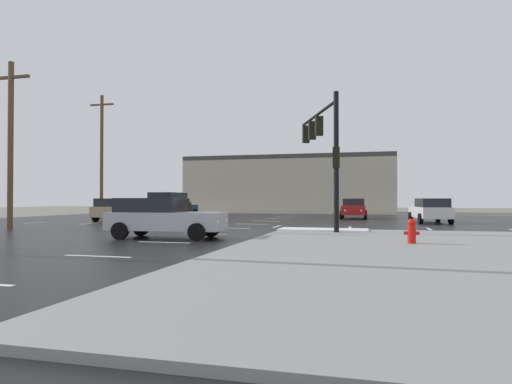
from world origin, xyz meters
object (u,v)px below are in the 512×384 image
Objects in this scene: sedan_silver at (163,217)px; sedan_red at (354,208)px; utility_pole_far at (102,154)px; sedan_tan at (118,209)px; suv_black at (168,205)px; traffic_signal_mast at (323,140)px; fire_hydrant at (412,231)px; utility_pole_mid at (11,141)px; sedan_white at (430,210)px; sedan_navy at (177,207)px.

sedan_red is at bearing 68.73° from sedan_silver.
utility_pole_far is (-14.54, 17.84, 4.62)m from sedan_silver.
suv_black is (2.35, 3.05, 0.24)m from sedan_tan.
sedan_tan is at bearing -48.56° from utility_pole_far.
traffic_signal_mast reaches higher than suv_black.
fire_hydrant is 19.99m from utility_pole_mid.
sedan_tan is 9.66m from utility_pole_mid.
suv_black reaches higher than sedan_white.
sedan_silver reaches higher than fire_hydrant.
sedan_navy is at bearing 19.13° from utility_pole_far.
traffic_signal_mast reaches higher than fire_hydrant.
sedan_navy is 15.01m from sedan_red.
sedan_red is at bearing 6.75° from utility_pole_far.
utility_pole_mid reaches higher than fire_hydrant.
suv_black reaches higher than sedan_tan.
sedan_silver is at bearing -142.99° from sedan_tan.
sedan_silver is (9.21, -11.80, 0.00)m from sedan_tan.
sedan_white is 26.77m from utility_pole_far.
sedan_tan is 0.93× the size of suv_black.
sedan_tan is 0.43× the size of utility_pole_far.
utility_pole_mid reaches higher than sedan_silver.
sedan_silver is (6.86, -14.85, -0.24)m from suv_black.
utility_pole_far is at bearing 40.49° from sedan_tan.
sedan_navy is 0.53× the size of utility_pole_mid.
sedan_tan is at bearing 145.12° from fire_hydrant.
traffic_signal_mast is 1.33× the size of sedan_silver.
sedan_silver is at bearing -16.20° from utility_pole_mid.
utility_pole_mid is (-15.72, -2.35, 0.17)m from traffic_signal_mast.
sedan_red is at bearing -62.57° from sedan_tan.
utility_pole_far is (-4.57, 14.94, 0.95)m from utility_pole_mid.
utility_pole_mid is at bearing 112.22° from sedan_white.
sedan_tan is 8.19m from sedan_navy.
sedan_tan is 0.99× the size of sedan_silver.
sedan_tan and sedan_red have the same top height.
suv_black is at bearing 135.33° from fire_hydrant.
sedan_white reaches higher than fire_hydrant.
fire_hydrant is 0.16× the size of suv_black.
utility_pole_far is at bearing 110.73° from sedan_navy.
sedan_white is (18.51, -0.12, -0.24)m from suv_black.
utility_pole_far is at bearing 106.99° from utility_pole_mid.
sedan_white is (5.07, -5.60, 0.00)m from sedan_red.
utility_pole_far is (-5.33, 6.03, 4.62)m from sedan_tan.
suv_black is at bearing 111.47° from sedan_silver.
traffic_signal_mast is at bearing -134.46° from sedan_navy.
sedan_tan and sedan_silver have the same top height.
suv_black is (-16.08, 15.89, 0.55)m from fire_hydrant.
utility_pole_far reaches higher than suv_black.
suv_black is 12.82m from utility_pole_mid.
utility_pole_mid is at bearing 160.48° from sedan_silver.
sedan_navy is at bearing 14.54° from suv_black.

